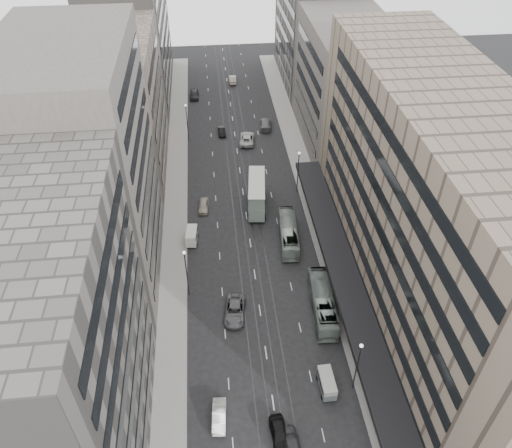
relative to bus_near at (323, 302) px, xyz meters
name	(u,v)px	position (x,y,z in m)	size (l,w,h in m)	color
ground	(267,359)	(-8.48, -7.13, -1.63)	(220.00, 220.00, 0.00)	black
sidewalk_right	(307,183)	(3.52, 30.37, -1.56)	(4.00, 125.00, 0.15)	gray
sidewalk_left	(176,190)	(-20.48, 30.37, -1.56)	(4.00, 125.00, 0.15)	gray
department_store	(435,216)	(12.97, 0.87, 13.32)	(19.20, 60.00, 30.00)	#796859
building_right_mid	(346,86)	(13.02, 44.87, 10.37)	(15.00, 28.00, 24.00)	#534C48
building_right_far	(316,25)	(13.02, 74.87, 12.37)	(15.00, 32.00, 28.00)	#635E59
building_left_a	(45,356)	(-29.98, -15.13, 13.37)	(15.00, 28.00, 30.00)	#635E59
building_left_b	(87,172)	(-29.98, 11.87, 15.37)	(15.00, 26.00, 34.00)	#534C48
building_left_c	(116,109)	(-29.98, 38.87, 10.87)	(15.00, 28.00, 25.00)	#7A695F
building_left_d	(131,36)	(-29.98, 71.87, 12.37)	(15.00, 38.00, 28.00)	#635E59
lamp_right_near	(358,361)	(1.22, -12.13, 3.57)	(0.44, 0.44, 8.32)	#262628
lamp_right_far	(298,167)	(1.22, 27.87, 3.57)	(0.44, 0.44, 8.32)	#262628
lamp_left_near	(186,268)	(-18.18, 4.87, 3.57)	(0.44, 0.44, 8.32)	#262628
lamp_left_far	(187,119)	(-18.18, 47.87, 3.57)	(0.44, 0.44, 8.32)	#262628
bus_near	(323,302)	(0.00, 0.00, 0.00)	(2.74, 11.71, 3.26)	slate
bus_far	(288,233)	(-2.38, 14.96, -0.07)	(2.62, 11.19, 3.12)	#8F9A92
double_decker	(257,194)	(-6.48, 24.10, 1.24)	(3.88, 9.97, 5.32)	slate
vw_microbus	(327,383)	(-1.95, -11.92, -0.47)	(1.84, 3.89, 2.08)	#565C5E
panel_van	(192,236)	(-17.68, 16.18, -0.38)	(2.06, 3.73, 2.26)	silver
sedan_0	(279,433)	(-8.36, -17.31, -0.87)	(1.79, 4.45, 1.52)	black
sedan_1	(219,416)	(-14.81, -14.56, -0.92)	(1.50, 4.31, 1.42)	silver
sedan_2	(235,311)	(-11.96, 0.48, -0.82)	(2.69, 5.83, 1.62)	#595A5C
sedan_3	(292,444)	(-7.20, -18.54, -0.95)	(1.90, 4.67, 1.36)	#28282A
sedan_4	(204,206)	(-15.64, 24.46, -0.91)	(1.70, 4.23, 1.44)	#A59A89
sedan_5	(222,131)	(-11.21, 50.10, -0.97)	(1.40, 4.02, 1.32)	black
sedan_6	(247,138)	(-6.16, 46.25, -0.77)	(2.84, 6.17, 1.71)	beige
sedan_7	(265,124)	(-1.61, 52.06, -0.78)	(2.38, 5.85, 1.70)	slate
sedan_8	(194,94)	(-16.82, 68.34, -0.78)	(2.01, 4.99, 1.70)	#252527
sedan_9	(233,79)	(-7.13, 76.09, -0.83)	(1.69, 4.84, 1.59)	#AC9E8E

